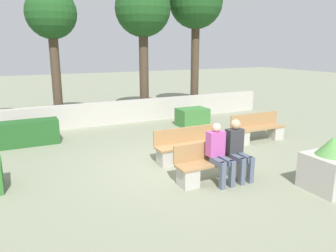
{
  "coord_description": "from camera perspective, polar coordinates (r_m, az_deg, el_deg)",
  "views": [
    {
      "loc": [
        -3.52,
        -6.92,
        2.92
      ],
      "look_at": [
        0.13,
        0.5,
        0.9
      ],
      "focal_mm": 35.0,
      "sensor_mm": 36.0,
      "label": 1
    }
  ],
  "objects": [
    {
      "name": "bench_front",
      "position": [
        7.41,
        8.09,
        -6.89
      ],
      "size": [
        1.85,
        0.48,
        0.86
      ],
      "color": "#A37A4C",
      "rests_on": "ground_plane"
    },
    {
      "name": "tree_rightmost",
      "position": [
        15.51,
        4.9,
        20.4
      ],
      "size": [
        2.37,
        2.37,
        6.04
      ],
      "color": "#473828",
      "rests_on": "ground_plane"
    },
    {
      "name": "person_seated_man",
      "position": [
        7.17,
        8.83,
        -4.31
      ],
      "size": [
        0.38,
        0.64,
        1.32
      ],
      "color": "#515B70",
      "rests_on": "ground_plane"
    },
    {
      "name": "bench_left_side",
      "position": [
        10.7,
        15.39,
        -0.79
      ],
      "size": [
        1.85,
        0.48,
        0.86
      ],
      "rotation": [
        0.0,
        0.0,
        -0.1
      ],
      "color": "#A37A4C",
      "rests_on": "ground_plane"
    },
    {
      "name": "hedge_block_mid_left",
      "position": [
        12.34,
        4.26,
        1.56
      ],
      "size": [
        1.1,
        0.8,
        0.66
      ],
      "color": "#3D7A38",
      "rests_on": "ground_plane"
    },
    {
      "name": "planter_corner_left",
      "position": [
        7.58,
        26.42,
        -6.39
      ],
      "size": [
        0.91,
        0.91,
        1.15
      ],
      "color": "#B7B2A8",
      "rests_on": "ground_plane"
    },
    {
      "name": "perimeter_wall",
      "position": [
        12.74,
        -9.65,
        2.27
      ],
      "size": [
        13.5,
        0.3,
        0.87
      ],
      "color": "#B7B2A8",
      "rests_on": "ground_plane"
    },
    {
      "name": "hedge_block_near_left",
      "position": [
        10.74,
        -24.07,
        -1.21
      ],
      "size": [
        2.09,
        0.6,
        0.75
      ],
      "color": "#235623",
      "rests_on": "ground_plane"
    },
    {
      "name": "person_seated_woman",
      "position": [
        7.46,
        12.01,
        -3.52
      ],
      "size": [
        0.38,
        0.64,
        1.35
      ],
      "color": "#515B70",
      "rests_on": "ground_plane"
    },
    {
      "name": "tree_center_right",
      "position": [
        14.32,
        -4.39,
        19.28
      ],
      "size": [
        2.3,
        2.3,
        5.58
      ],
      "color": "#473828",
      "rests_on": "ground_plane"
    },
    {
      "name": "tree_center_left",
      "position": [
        13.45,
        -19.65,
        17.39
      ],
      "size": [
        1.88,
        1.88,
        5.04
      ],
      "color": "#473828",
      "rests_on": "ground_plane"
    },
    {
      "name": "ground_plane",
      "position": [
        8.3,
        0.72,
        -6.88
      ],
      "size": [
        60.0,
        60.0,
        0.0
      ],
      "primitive_type": "plane",
      "color": "gray"
    },
    {
      "name": "bench_right_side",
      "position": [
        8.56,
        3.67,
        -3.92
      ],
      "size": [
        1.84,
        0.49,
        0.86
      ],
      "rotation": [
        0.0,
        0.0,
        0.12
      ],
      "color": "#A37A4C",
      "rests_on": "ground_plane"
    }
  ]
}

